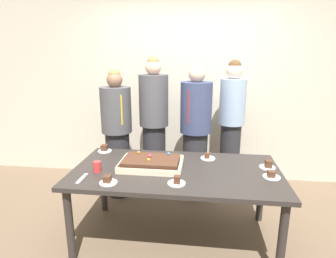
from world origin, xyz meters
TOP-DOWN VIEW (x-y plane):
  - ground_plane at (0.00, 0.00)m, footprint 12.00×12.00m
  - interior_back_panel at (0.00, 1.60)m, footprint 8.00×0.12m
  - party_table at (0.00, 0.00)m, footprint 1.94×1.01m
  - sheet_cake at (-0.24, 0.03)m, footprint 0.59×0.41m
  - plated_slice_near_left at (-0.54, -0.36)m, footprint 0.15×0.15m
  - plated_slice_near_right at (0.86, 0.14)m, footprint 0.15×0.15m
  - plated_slice_far_left at (-0.84, 0.41)m, footprint 0.15×0.15m
  - plated_slice_far_right at (0.30, 0.31)m, footprint 0.15×0.15m
  - plated_slice_center_front at (0.03, -0.31)m, footprint 0.15×0.15m
  - plated_slice_center_back at (0.85, -0.08)m, footprint 0.15×0.15m
  - drink_cup_nearest at (-0.72, -0.15)m, footprint 0.07×0.07m
  - cake_server_utensil at (-0.79, -0.31)m, footprint 0.03×0.20m
  - person_serving_front at (0.61, 1.15)m, footprint 0.33×0.33m
  - person_green_shirt_behind at (-0.82, 0.83)m, footprint 0.37×0.37m
  - person_striped_tie_right at (-0.38, 0.97)m, footprint 0.37×0.37m
  - person_far_right_suit at (0.15, 0.90)m, footprint 0.38×0.38m

SIDE VIEW (x-z plane):
  - ground_plane at x=0.00m, z-range 0.00..0.00m
  - party_table at x=0.00m, z-range 0.29..1.03m
  - cake_server_utensil at x=-0.79m, z-range 0.74..0.75m
  - plated_slice_far_right at x=0.30m, z-range 0.72..0.78m
  - plated_slice_center_back at x=0.85m, z-range 0.73..0.79m
  - plated_slice_near_left at x=-0.54m, z-range 0.73..0.79m
  - plated_slice_center_front at x=0.03m, z-range 0.72..0.80m
  - plated_slice_far_left at x=-0.84m, z-range 0.73..0.80m
  - plated_slice_near_right at x=0.86m, z-range 0.72..0.80m
  - sheet_cake at x=-0.24m, z-range 0.72..0.84m
  - drink_cup_nearest at x=-0.72m, z-range 0.74..0.84m
  - person_green_shirt_behind at x=-0.82m, z-range 0.02..1.64m
  - person_far_right_suit at x=0.15m, z-range 0.02..1.71m
  - person_serving_front at x=0.61m, z-range 0.04..1.77m
  - person_striped_tie_right at x=-0.38m, z-range 0.03..1.79m
  - interior_back_panel at x=0.00m, z-range 0.00..3.00m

